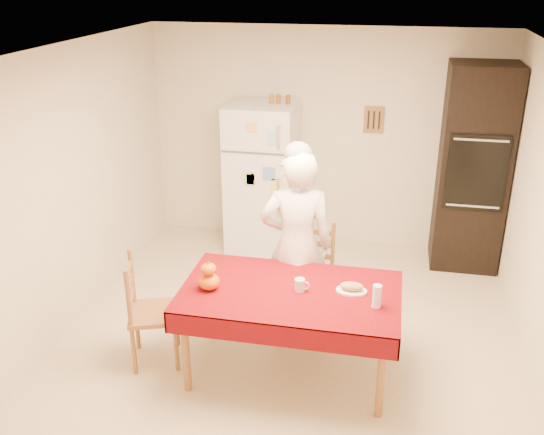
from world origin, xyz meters
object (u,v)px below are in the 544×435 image
(oven_cabinet, at_px, (473,169))
(wine_glass, at_px, (377,296))
(pumpkin_lower, at_px, (209,282))
(dining_table, at_px, (290,298))
(chair_far, at_px, (311,269))
(refrigerator, at_px, (262,178))
(seated_woman, at_px, (296,246))
(coffee_mug, at_px, (300,285))
(bread_plate, at_px, (351,291))
(chair_left, at_px, (146,308))

(oven_cabinet, height_order, wine_glass, oven_cabinet)
(oven_cabinet, xyz_separation_m, pumpkin_lower, (-2.16, -2.46, -0.28))
(oven_cabinet, xyz_separation_m, dining_table, (-1.54, -2.35, -0.41))
(chair_far, distance_m, wine_glass, 1.21)
(refrigerator, distance_m, seated_woman, 1.86)
(refrigerator, height_order, coffee_mug, refrigerator)
(dining_table, height_order, pumpkin_lower, pumpkin_lower)
(refrigerator, distance_m, dining_table, 2.43)
(bread_plate, bearing_deg, seated_woman, 135.47)
(coffee_mug, xyz_separation_m, pumpkin_lower, (-0.69, -0.11, 0.01))
(chair_far, xyz_separation_m, coffee_mug, (0.03, -0.86, 0.30))
(oven_cabinet, relative_size, seated_woman, 1.27)
(seated_woman, height_order, coffee_mug, seated_woman)
(chair_left, bearing_deg, chair_far, -71.62)
(chair_far, relative_size, wine_glass, 5.40)
(oven_cabinet, bearing_deg, chair_left, -138.27)
(chair_left, xyz_separation_m, coffee_mug, (1.26, 0.09, 0.30))
(seated_woman, height_order, bread_plate, seated_woman)
(dining_table, distance_m, coffee_mug, 0.14)
(pumpkin_lower, bearing_deg, chair_far, 55.70)
(seated_woman, distance_m, bread_plate, 0.73)
(seated_woman, distance_m, pumpkin_lower, 0.89)
(oven_cabinet, bearing_deg, coffee_mug, -122.09)
(oven_cabinet, xyz_separation_m, chair_left, (-2.73, -2.43, -0.59))
(refrigerator, distance_m, chair_left, 2.45)
(chair_far, xyz_separation_m, wine_glass, (0.63, -0.97, 0.34))
(refrigerator, bearing_deg, chair_left, -100.61)
(seated_woman, bearing_deg, coffee_mug, 90.50)
(dining_table, xyz_separation_m, seated_woman, (-0.05, 0.58, 0.17))
(refrigerator, distance_m, wine_glass, 2.79)
(chair_left, distance_m, bread_plate, 1.68)
(pumpkin_lower, distance_m, bread_plate, 1.11)
(wine_glass, bearing_deg, dining_table, 171.05)
(chair_far, relative_size, coffee_mug, 9.50)
(coffee_mug, bearing_deg, wine_glass, -10.97)
(seated_woman, bearing_deg, dining_table, 83.44)
(wine_glass, bearing_deg, coffee_mug, 169.03)
(oven_cabinet, height_order, seated_woman, oven_cabinet)
(chair_far, height_order, wine_glass, chair_far)
(seated_woman, bearing_deg, pumpkin_lower, 38.51)
(chair_left, distance_m, pumpkin_lower, 0.65)
(seated_woman, height_order, pumpkin_lower, seated_woman)
(bread_plate, bearing_deg, pumpkin_lower, -170.87)
(oven_cabinet, height_order, chair_left, oven_cabinet)
(coffee_mug, bearing_deg, chair_far, 92.16)
(pumpkin_lower, xyz_separation_m, wine_glass, (1.29, -0.00, 0.02))
(oven_cabinet, height_order, bread_plate, oven_cabinet)
(coffee_mug, bearing_deg, chair_left, -175.97)
(refrigerator, bearing_deg, coffee_mug, -70.55)
(bread_plate, bearing_deg, refrigerator, 118.36)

